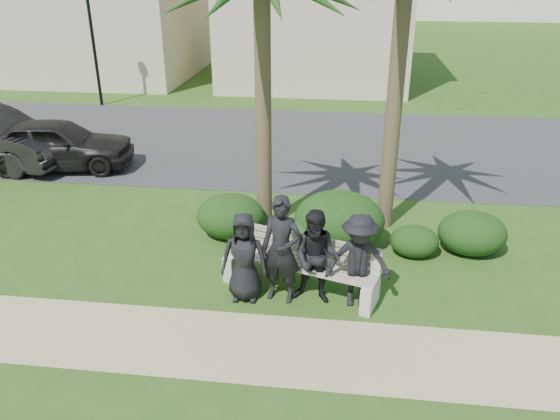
# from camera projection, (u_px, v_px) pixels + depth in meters

# --- Properties ---
(ground) EXTENTS (160.00, 160.00, 0.00)m
(ground) POSITION_uv_depth(u_px,v_px,m) (305.00, 284.00, 9.63)
(ground) COLOR #2A4C15
(ground) RESTS_ON ground
(footpath) EXTENTS (30.00, 1.60, 0.01)m
(footpath) POSITION_uv_depth(u_px,v_px,m) (295.00, 350.00, 8.01)
(footpath) COLOR tan
(footpath) RESTS_ON ground
(asphalt_street) EXTENTS (160.00, 8.00, 0.01)m
(asphalt_street) POSITION_uv_depth(u_px,v_px,m) (326.00, 145.00, 16.84)
(asphalt_street) COLOR #2D2D30
(asphalt_street) RESTS_ON ground
(street_lamp) EXTENTS (0.36, 0.36, 4.29)m
(street_lamp) POSITION_uv_depth(u_px,v_px,m) (91.00, 26.00, 20.22)
(street_lamp) COLOR black
(street_lamp) RESTS_ON ground
(park_bench) EXTENTS (2.84, 1.36, 0.93)m
(park_bench) POSITION_uv_depth(u_px,v_px,m) (300.00, 268.00, 9.32)
(park_bench) COLOR #A79D8C
(park_bench) RESTS_ON ground
(man_a) EXTENTS (0.78, 0.52, 1.55)m
(man_a) POSITION_uv_depth(u_px,v_px,m) (244.00, 257.00, 8.94)
(man_a) COLOR black
(man_a) RESTS_ON ground
(man_b) EXTENTS (0.75, 0.56, 1.86)m
(man_b) POSITION_uv_depth(u_px,v_px,m) (281.00, 250.00, 8.85)
(man_b) COLOR black
(man_b) RESTS_ON ground
(man_c) EXTENTS (0.88, 0.73, 1.64)m
(man_c) POSITION_uv_depth(u_px,v_px,m) (317.00, 258.00, 8.84)
(man_c) COLOR black
(man_c) RESTS_ON ground
(man_d) EXTENTS (1.08, 0.65, 1.63)m
(man_d) POSITION_uv_depth(u_px,v_px,m) (358.00, 261.00, 8.75)
(man_d) COLOR black
(man_d) RESTS_ON ground
(hedge_b) EXTENTS (1.41, 1.16, 0.92)m
(hedge_b) POSITION_uv_depth(u_px,v_px,m) (231.00, 215.00, 11.16)
(hedge_b) COLOR black
(hedge_b) RESTS_ON ground
(hedge_c) EXTENTS (1.01, 0.84, 0.66)m
(hedge_c) POSITION_uv_depth(u_px,v_px,m) (305.00, 234.00, 10.67)
(hedge_c) COLOR black
(hedge_c) RESTS_ON ground
(hedge_d) EXTENTS (1.79, 1.48, 1.17)m
(hedge_d) POSITION_uv_depth(u_px,v_px,m) (339.00, 219.00, 10.71)
(hedge_d) COLOR black
(hedge_d) RESTS_ON ground
(hedge_e) EXTENTS (0.94, 0.77, 0.61)m
(hedge_e) POSITION_uv_depth(u_px,v_px,m) (414.00, 240.00, 10.47)
(hedge_e) COLOR black
(hedge_e) RESTS_ON ground
(hedge_f) EXTENTS (1.31, 1.08, 0.85)m
(hedge_f) POSITION_uv_depth(u_px,v_px,m) (472.00, 232.00, 10.53)
(hedge_f) COLOR black
(hedge_f) RESTS_ON ground
(car_a) EXTENTS (4.26, 2.26, 1.38)m
(car_a) POSITION_uv_depth(u_px,v_px,m) (56.00, 144.00, 14.67)
(car_a) COLOR black
(car_a) RESTS_ON ground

